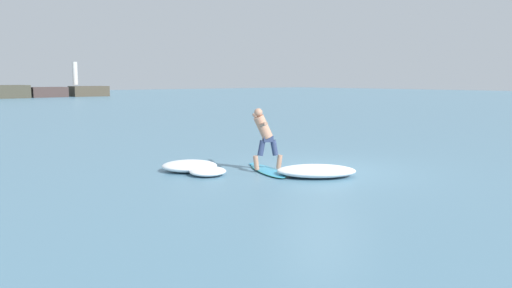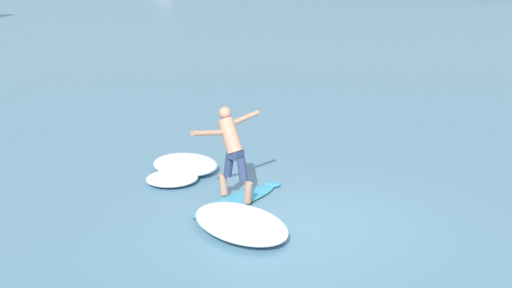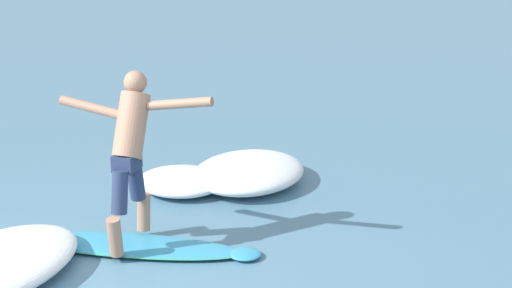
# 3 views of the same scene
# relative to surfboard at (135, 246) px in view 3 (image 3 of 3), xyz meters

# --- Properties ---
(surfboard) EXTENTS (1.32, 2.37, 0.20)m
(surfboard) POSITION_rel_surfboard_xyz_m (0.00, 0.00, 0.00)
(surfboard) COLOR #399EC7
(surfboard) RESTS_ON ground
(surfer) EXTENTS (1.00, 1.42, 1.63)m
(surfer) POSITION_rel_surfboard_xyz_m (-0.11, 0.01, 0.99)
(surfer) COLOR tan
(surfer) RESTS_ON surfboard
(wave_foam_at_tail) EXTENTS (1.37, 1.38, 0.21)m
(wave_foam_at_tail) POSITION_rel_surfboard_xyz_m (-1.50, 0.61, 0.07)
(wave_foam_at_tail) COLOR white
(wave_foam_at_tail) RESTS_ON ground
(wave_foam_beside) EXTENTS (1.92, 1.88, 0.29)m
(wave_foam_beside) POSITION_rel_surfboard_xyz_m (-1.54, 1.40, 0.11)
(wave_foam_beside) COLOR white
(wave_foam_beside) RESTS_ON ground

